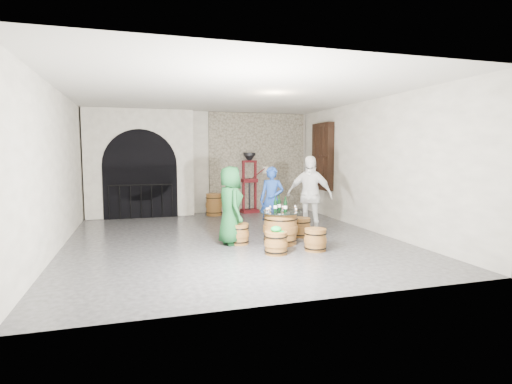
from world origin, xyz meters
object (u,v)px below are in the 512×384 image
object	(u,v)px
barrel_stool_near_left	(276,243)
wine_bottle_left	(275,205)
wine_bottle_right	(279,204)
corking_press	(249,178)
person_white	(309,195)
barrel_stool_near_right	(315,240)
barrel_stool_left	(239,234)
barrel_stool_right	(301,227)
barrel_stool_far	(273,226)
barrel_table	(280,228)
side_barrel	(214,205)
person_green	(230,205)
wine_bottle_center	(285,206)
person_blue	(272,200)

from	to	relation	value
barrel_stool_near_left	wine_bottle_left	size ratio (longest dim) A/B	1.40
wine_bottle_right	corking_press	world-z (taller)	corking_press
wine_bottle_right	person_white	bearing A→B (deg)	31.51
barrel_stool_near_right	barrel_stool_left	bearing A→B (deg)	143.02
barrel_stool_right	corking_press	distance (m)	4.03
barrel_stool_left	barrel_stool_far	world-z (taller)	same
barrel_stool_far	wine_bottle_right	world-z (taller)	wine_bottle_right
barrel_table	barrel_stool_near_left	bearing A→B (deg)	-115.33
barrel_table	side_barrel	distance (m)	4.23
wine_bottle_right	wine_bottle_left	bearing A→B (deg)	-131.26
person_green	barrel_stool_far	bearing A→B (deg)	-68.74
barrel_table	person_white	size ratio (longest dim) A/B	0.48
barrel_stool_near_right	corking_press	world-z (taller)	corking_press
person_white	wine_bottle_left	size ratio (longest dim) A/B	5.69
wine_bottle_center	person_blue	bearing A→B (deg)	84.79
person_white	corking_press	distance (m)	3.72
barrel_table	wine_bottle_center	bearing A→B (deg)	-50.16
barrel_table	barrel_stool_left	bearing A→B (deg)	164.89
barrel_stool_left	person_blue	bearing A→B (deg)	40.48
person_green	corking_press	bearing A→B (deg)	-26.67
barrel_stool_left	wine_bottle_right	size ratio (longest dim) A/B	1.40
barrel_stool_near_left	wine_bottle_center	bearing A→B (deg)	57.35
person_green	person_white	bearing A→B (deg)	-82.06
person_green	person_white	distance (m)	2.08
barrel_stool_far	barrel_table	bearing A→B (deg)	-99.44
barrel_stool_right	barrel_stool_near_right	size ratio (longest dim) A/B	1.00
barrel_stool_near_right	person_white	world-z (taller)	person_white
wine_bottle_center	wine_bottle_right	xyz separation A→B (m)	(-0.04, 0.27, 0.00)
barrel_stool_near_right	corking_press	xyz separation A→B (m)	(0.12, 5.22, 0.90)
barrel_stool_near_right	person_green	distance (m)	1.89
side_barrel	person_white	bearing A→B (deg)	-64.23
barrel_stool_near_right	wine_bottle_left	world-z (taller)	wine_bottle_left
barrel_stool_near_right	person_white	bearing A→B (deg)	70.22
barrel_stool_right	barrel_stool_far	bearing A→B (deg)	149.05
barrel_table	corking_press	distance (m)	4.56
barrel_stool_near_right	barrel_stool_far	bearing A→B (deg)	100.86
barrel_table	person_white	distance (m)	1.40
barrel_table	barrel_stool_near_right	bearing A→B (deg)	-58.84
barrel_stool_near_right	wine_bottle_left	size ratio (longest dim) A/B	1.40
person_green	side_barrel	world-z (taller)	person_green
barrel_table	side_barrel	size ratio (longest dim) A/B	1.32
barrel_stool_far	person_white	size ratio (longest dim) A/B	0.25
barrel_stool_left	barrel_stool_near_right	bearing A→B (deg)	-36.98
barrel_stool_near_left	wine_bottle_left	xyz separation A→B (m)	(0.27, 0.82, 0.60)
barrel_stool_near_left	wine_bottle_right	xyz separation A→B (m)	(0.41, 0.97, 0.60)
corking_press	side_barrel	bearing A→B (deg)	-171.43
person_green	wine_bottle_left	world-z (taller)	person_green
person_green	person_white	world-z (taller)	person_white
barrel_table	barrel_stool_right	world-z (taller)	barrel_table
wine_bottle_center	barrel_stool_far	bearing A→B (deg)	85.88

